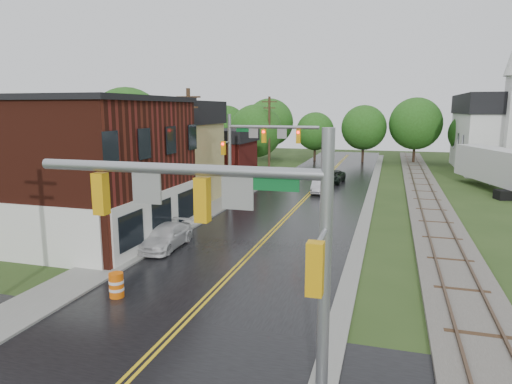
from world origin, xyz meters
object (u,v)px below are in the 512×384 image
at_px(traffic_signal_near, 233,224).
at_px(traffic_signal_far, 255,143).
at_px(utility_pole_b, 190,150).
at_px(semi_trailer, 499,166).
at_px(church, 506,124).
at_px(sedan_silver, 320,186).
at_px(tree_left_a, 36,141).
at_px(brick_building, 54,167).
at_px(construction_barrel, 116,285).
at_px(utility_pole_c, 269,134).
at_px(pickup_white, 166,237).
at_px(tree_left_c, 199,137).
at_px(tree_left_b, 128,128).
at_px(tree_left_e, 257,132).
at_px(suv_dark, 332,177).

height_order(traffic_signal_near, traffic_signal_far, same).
bearing_deg(utility_pole_b, semi_trailer, 36.75).
relative_size(church, sedan_silver, 5.04).
xyz_separation_m(traffic_signal_far, tree_left_a, (-16.38, -5.10, 0.14)).
relative_size(traffic_signal_near, sedan_silver, 1.85).
distance_m(brick_building, construction_barrel, 12.14).
relative_size(church, semi_trailer, 1.58).
height_order(utility_pole_c, construction_barrel, utility_pole_c).
distance_m(pickup_white, semi_trailer, 33.13).
xyz_separation_m(utility_pole_b, utility_pole_c, (0.00, 22.00, 0.00)).
bearing_deg(tree_left_c, tree_left_b, -116.56).
xyz_separation_m(traffic_signal_near, sedan_silver, (-2.67, 31.47, -4.31)).
relative_size(utility_pole_c, tree_left_e, 1.10).
height_order(tree_left_a, sedan_silver, tree_left_a).
bearing_deg(pickup_white, traffic_signal_near, -57.15).
distance_m(traffic_signal_near, tree_left_e, 45.59).
distance_m(brick_building, utility_pole_c, 29.56).
relative_size(tree_left_a, pickup_white, 2.00).
xyz_separation_m(church, pickup_white, (-24.80, -39.44, -5.21)).
xyz_separation_m(utility_pole_b, suv_dark, (7.94, 17.63, -4.08)).
distance_m(sedan_silver, construction_barrel, 26.23).
height_order(traffic_signal_near, tree_left_b, tree_left_b).
bearing_deg(semi_trailer, church, 76.70).
height_order(sedan_silver, semi_trailer, semi_trailer).
xyz_separation_m(traffic_signal_near, suv_dark, (-2.34, 37.63, -4.33)).
xyz_separation_m(traffic_signal_far, tree_left_c, (-10.38, 12.90, -0.46)).
bearing_deg(traffic_signal_far, tree_left_b, 161.19).
relative_size(traffic_signal_far, tree_left_c, 0.96).
distance_m(suv_dark, pickup_white, 26.03).
bearing_deg(utility_pole_c, semi_trailer, -10.87).
relative_size(traffic_signal_far, tree_left_e, 0.90).
bearing_deg(traffic_signal_far, semi_trailer, 31.88).
distance_m(sedan_silver, pickup_white, 19.98).
height_order(tree_left_e, construction_barrel, tree_left_e).
distance_m(traffic_signal_far, tree_left_c, 16.56).
distance_m(tree_left_a, construction_barrel, 22.15).
xyz_separation_m(traffic_signal_far, pickup_white, (-1.33, -12.71, -4.35)).
height_order(traffic_signal_far, tree_left_a, tree_left_a).
xyz_separation_m(pickup_white, semi_trailer, (21.43, 25.21, 1.69)).
bearing_deg(suv_dark, pickup_white, -97.56).
relative_size(brick_building, traffic_signal_far, 1.95).
xyz_separation_m(tree_left_e, semi_trailer, (25.48, -6.40, -2.50)).
bearing_deg(utility_pole_b, construction_barrel, -77.32).
bearing_deg(church, utility_pole_c, -160.03).
relative_size(traffic_signal_far, tree_left_a, 0.85).
bearing_deg(pickup_white, brick_building, 173.65).
xyz_separation_m(brick_building, construction_barrel, (8.92, -7.39, -3.63)).
relative_size(church, construction_barrel, 19.23).
bearing_deg(semi_trailer, tree_left_b, -167.57).
xyz_separation_m(traffic_signal_near, semi_trailer, (13.16, 37.50, -2.65)).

